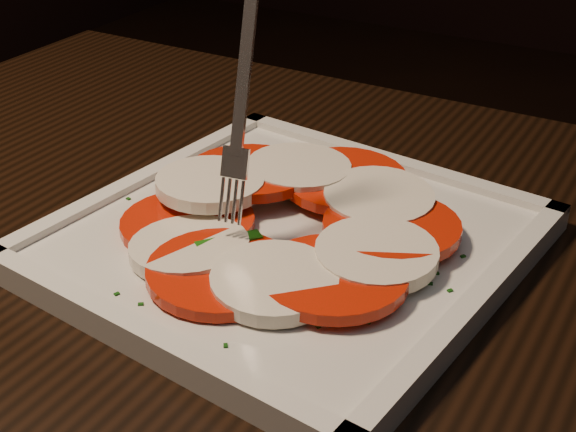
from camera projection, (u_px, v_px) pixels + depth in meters
The scene contains 3 objects.
plate at pixel (288, 243), 0.58m from camera, with size 0.31×0.31×0.01m, color silver.
caprese_salad at pixel (288, 221), 0.57m from camera, with size 0.27×0.27×0.03m.
fork at pixel (246, 94), 0.53m from camera, with size 0.02×0.06×0.16m, color white, non-canonical shape.
Camera 1 is at (0.00, -0.38, 1.06)m, focal length 50.00 mm.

